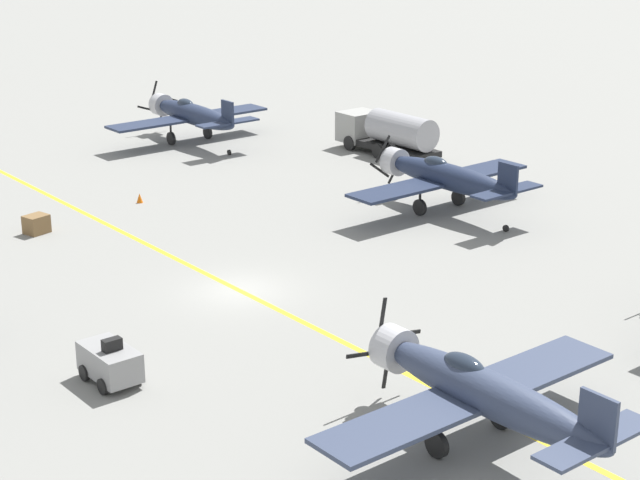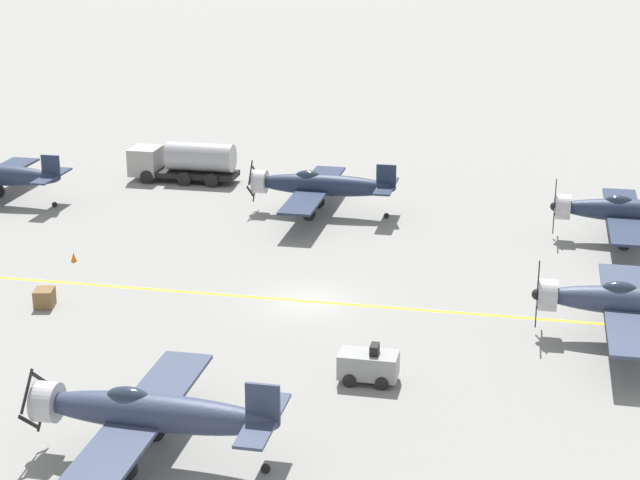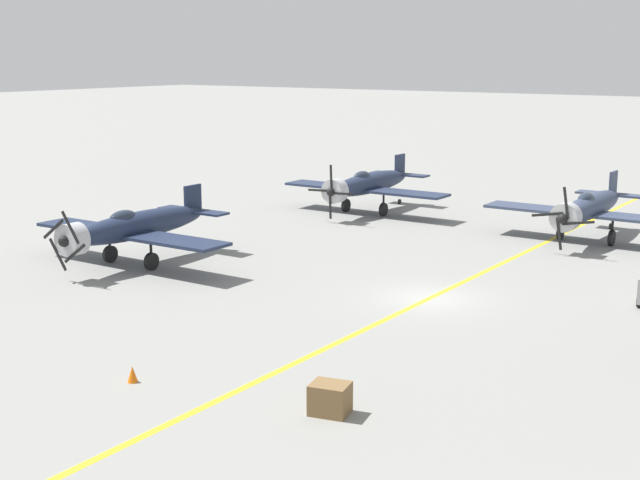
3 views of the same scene
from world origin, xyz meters
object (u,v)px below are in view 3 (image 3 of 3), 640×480
traffic_cone (132,374)px  airplane_near_center (589,208)px  airplane_near_right (367,184)px  supply_crate_by_tanker (330,399)px  airplane_mid_right (134,227)px

traffic_cone → airplane_near_center: bearing=-99.7°
airplane_near_right → airplane_near_center: bearing=-180.0°
supply_crate_by_tanker → traffic_cone: supply_crate_by_tanker is taller
traffic_cone → supply_crate_by_tanker: bearing=-167.8°
airplane_near_right → supply_crate_by_tanker: 34.97m
traffic_cone → airplane_near_right: bearing=-72.2°
airplane_mid_right → traffic_cone: (-12.23, 12.07, -1.74)m
airplane_mid_right → traffic_cone: bearing=142.3°
airplane_mid_right → airplane_near_center: bearing=-125.8°
airplane_near_right → airplane_near_center: airplane_near_right is taller
airplane_mid_right → traffic_cone: 17.27m
airplane_near_center → supply_crate_by_tanker: (-1.61, 29.61, -1.53)m
airplane_near_center → traffic_cone: 31.61m
airplane_mid_right → airplane_near_center: size_ratio=1.00×
airplane_near_right → traffic_cone: (-10.23, 31.93, -1.74)m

